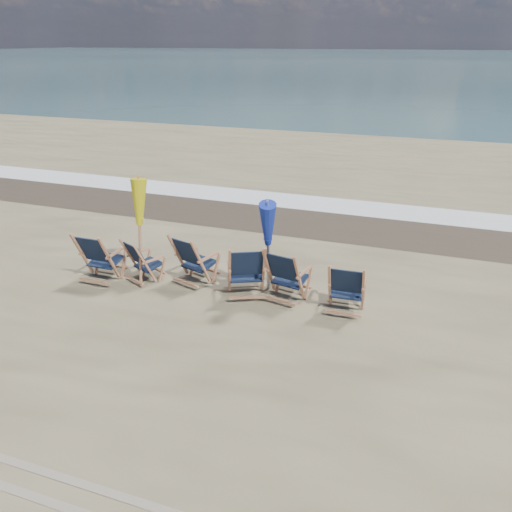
{
  "coord_description": "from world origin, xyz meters",
  "views": [
    {
      "loc": [
        2.61,
        -5.25,
        4.34
      ],
      "look_at": [
        0.0,
        2.2,
        0.9
      ],
      "focal_mm": 35.0,
      "sensor_mm": 36.0,
      "label": 1
    }
  ],
  "objects_px": {
    "beach_chair_1": "(145,265)",
    "beach_chair_5": "(363,292)",
    "beach_chair_3": "(264,271)",
    "umbrella_blue": "(268,222)",
    "beach_chair_4": "(299,280)",
    "umbrella_yellow": "(137,209)",
    "beach_chair_0": "(109,260)",
    "beach_chair_2": "(201,264)"
  },
  "relations": [
    {
      "from": "beach_chair_5",
      "to": "umbrella_blue",
      "type": "height_order",
      "value": "umbrella_blue"
    },
    {
      "from": "beach_chair_2",
      "to": "umbrella_blue",
      "type": "relative_size",
      "value": 0.54
    },
    {
      "from": "beach_chair_1",
      "to": "umbrella_yellow",
      "type": "height_order",
      "value": "umbrella_yellow"
    },
    {
      "from": "beach_chair_2",
      "to": "beach_chair_4",
      "type": "xyz_separation_m",
      "value": [
        1.88,
        -0.05,
        0.0
      ]
    },
    {
      "from": "beach_chair_0",
      "to": "beach_chair_4",
      "type": "distance_m",
      "value": 3.58
    },
    {
      "from": "beach_chair_1",
      "to": "umbrella_yellow",
      "type": "bearing_deg",
      "value": -17.69
    },
    {
      "from": "beach_chair_4",
      "to": "umbrella_blue",
      "type": "xyz_separation_m",
      "value": [
        -0.63,
        0.22,
        0.91
      ]
    },
    {
      "from": "beach_chair_0",
      "to": "beach_chair_1",
      "type": "xyz_separation_m",
      "value": [
        0.65,
        0.19,
        -0.09
      ]
    },
    {
      "from": "beach_chair_5",
      "to": "umbrella_yellow",
      "type": "bearing_deg",
      "value": -1.91
    },
    {
      "from": "beach_chair_3",
      "to": "umbrella_blue",
      "type": "xyz_separation_m",
      "value": [
        0.04,
        0.12,
        0.9
      ]
    },
    {
      "from": "beach_chair_2",
      "to": "beach_chair_3",
      "type": "bearing_deg",
      "value": -160.41
    },
    {
      "from": "beach_chair_2",
      "to": "umbrella_yellow",
      "type": "relative_size",
      "value": 0.52
    },
    {
      "from": "beach_chair_4",
      "to": "beach_chair_5",
      "type": "height_order",
      "value": "beach_chair_4"
    },
    {
      "from": "beach_chair_4",
      "to": "umbrella_blue",
      "type": "relative_size",
      "value": 0.54
    },
    {
      "from": "beach_chair_5",
      "to": "umbrella_blue",
      "type": "relative_size",
      "value": 0.51
    },
    {
      "from": "beach_chair_2",
      "to": "umbrella_yellow",
      "type": "bearing_deg",
      "value": 22.67
    },
    {
      "from": "beach_chair_0",
      "to": "umbrella_yellow",
      "type": "bearing_deg",
      "value": -146.59
    },
    {
      "from": "beach_chair_2",
      "to": "beach_chair_3",
      "type": "relative_size",
      "value": 0.96
    },
    {
      "from": "beach_chair_4",
      "to": "umbrella_yellow",
      "type": "distance_m",
      "value": 3.21
    },
    {
      "from": "umbrella_yellow",
      "to": "umbrella_blue",
      "type": "relative_size",
      "value": 1.04
    },
    {
      "from": "beach_chair_1",
      "to": "umbrella_yellow",
      "type": "distance_m",
      "value": 1.07
    },
    {
      "from": "beach_chair_0",
      "to": "beach_chair_5",
      "type": "distance_m",
      "value": 4.67
    },
    {
      "from": "beach_chair_5",
      "to": "beach_chair_4",
      "type": "bearing_deg",
      "value": -3.38
    },
    {
      "from": "beach_chair_0",
      "to": "beach_chair_3",
      "type": "bearing_deg",
      "value": -170.11
    },
    {
      "from": "umbrella_yellow",
      "to": "umbrella_blue",
      "type": "distance_m",
      "value": 2.44
    },
    {
      "from": "beach_chair_1",
      "to": "beach_chair_5",
      "type": "distance_m",
      "value": 4.02
    },
    {
      "from": "beach_chair_4",
      "to": "umbrella_blue",
      "type": "bearing_deg",
      "value": -8.09
    },
    {
      "from": "beach_chair_1",
      "to": "umbrella_blue",
      "type": "distance_m",
      "value": 2.52
    },
    {
      "from": "umbrella_blue",
      "to": "umbrella_yellow",
      "type": "bearing_deg",
      "value": -173.34
    },
    {
      "from": "beach_chair_2",
      "to": "beach_chair_4",
      "type": "relative_size",
      "value": 0.99
    },
    {
      "from": "beach_chair_3",
      "to": "beach_chair_4",
      "type": "relative_size",
      "value": 1.03
    },
    {
      "from": "beach_chair_1",
      "to": "beach_chair_4",
      "type": "bearing_deg",
      "value": -151.08
    },
    {
      "from": "beach_chair_0",
      "to": "beach_chair_4",
      "type": "height_order",
      "value": "beach_chair_0"
    },
    {
      "from": "beach_chair_2",
      "to": "umbrella_blue",
      "type": "bearing_deg",
      "value": -154.97
    },
    {
      "from": "beach_chair_2",
      "to": "beach_chair_5",
      "type": "distance_m",
      "value": 2.98
    },
    {
      "from": "beach_chair_5",
      "to": "beach_chair_1",
      "type": "bearing_deg",
      "value": 0.05
    },
    {
      "from": "beach_chair_0",
      "to": "beach_chair_2",
      "type": "relative_size",
      "value": 1.03
    },
    {
      "from": "beach_chair_1",
      "to": "beach_chair_5",
      "type": "relative_size",
      "value": 0.91
    },
    {
      "from": "beach_chair_0",
      "to": "beach_chair_1",
      "type": "bearing_deg",
      "value": -163.35
    },
    {
      "from": "umbrella_yellow",
      "to": "beach_chair_5",
      "type": "bearing_deg",
      "value": 0.73
    },
    {
      "from": "umbrella_yellow",
      "to": "umbrella_blue",
      "type": "bearing_deg",
      "value": 6.66
    },
    {
      "from": "beach_chair_3",
      "to": "umbrella_yellow",
      "type": "xyz_separation_m",
      "value": [
        -2.39,
        -0.16,
        0.96
      ]
    }
  ]
}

